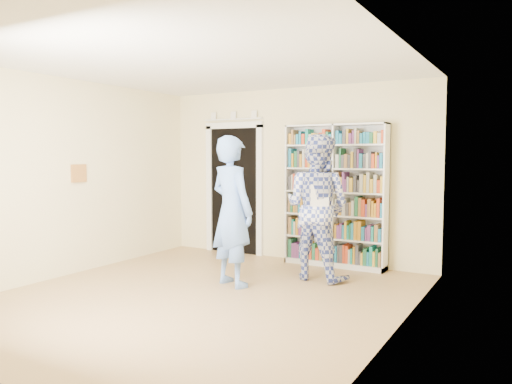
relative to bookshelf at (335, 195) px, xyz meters
The scene contains 11 objects.
floor 2.68m from the bookshelf, 107.88° to the right, with size 5.00×5.00×0.00m, color #AA8252.
ceiling 2.96m from the bookshelf, 107.88° to the right, with size 5.00×5.00×0.00m, color white.
wall_back 0.82m from the bookshelf, 168.36° to the left, with size 4.50×4.50×0.00m, color #F7EBAA.
wall_left 3.82m from the bookshelf, 142.05° to the right, with size 5.00×5.00×0.00m, color #F7EBAA.
wall_right 2.79m from the bookshelf, 57.50° to the right, with size 5.00×5.00×0.00m, color #F7EBAA.
bookshelf is the anchor object (origin of this frame).
doorway 1.86m from the bookshelf, behind, with size 1.10×0.08×2.43m.
wall_art 3.69m from the bookshelf, 144.32° to the right, with size 0.03×0.25×0.25m, color brown.
man_blue 1.84m from the bookshelf, 113.68° to the right, with size 0.69×0.45×1.90m, color #6591E2.
man_plaid 0.84m from the bookshelf, 85.90° to the right, with size 0.94×0.73×1.93m, color #32429B.
paper_sheet 1.10m from the bookshelf, 79.61° to the right, with size 0.23×0.01×0.33m, color white.
Camera 1 is at (3.39, -4.62, 1.66)m, focal length 35.00 mm.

